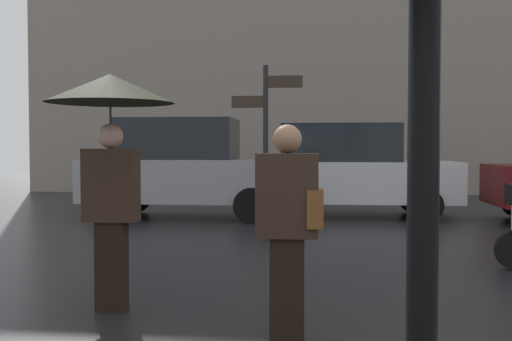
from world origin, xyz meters
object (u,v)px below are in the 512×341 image
street_signpost (266,135)px  pedestrian_with_bag (289,219)px  pedestrian_with_umbrella (110,119)px  parked_car_right (185,168)px  parked_car_left (347,170)px

street_signpost → pedestrian_with_bag: bearing=-82.9°
street_signpost → pedestrian_with_umbrella: bearing=-104.3°
parked_car_right → street_signpost: street_signpost is taller
pedestrian_with_umbrella → street_signpost: size_ratio=0.77×
pedestrian_with_bag → street_signpost: size_ratio=0.60×
pedestrian_with_umbrella → pedestrian_with_bag: (1.59, -0.66, -0.78)m
pedestrian_with_umbrella → pedestrian_with_bag: 1.89m
pedestrian_with_umbrella → street_signpost: street_signpost is taller
pedestrian_with_umbrella → parked_car_left: (2.41, 7.58, -0.72)m
parked_car_left → street_signpost: 3.91m
parked_car_left → parked_car_right: bearing=175.1°
parked_car_left → parked_car_right: size_ratio=1.02×
pedestrian_with_umbrella → parked_car_right: bearing=11.4°
pedestrian_with_bag → pedestrian_with_umbrella: bearing=39.0°
pedestrian_with_umbrella → pedestrian_with_bag: pedestrian_with_umbrella is taller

